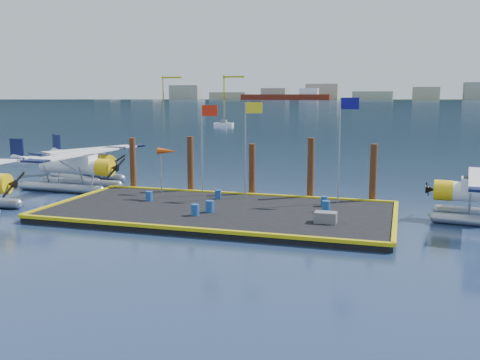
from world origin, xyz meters
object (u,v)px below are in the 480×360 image
object	(u,v)px
seaplane_c	(89,162)
windsock	(167,152)
drum_2	(326,206)
drum_3	(195,210)
flagpole_yellow	(249,135)
flagpole_blue	(343,134)
piling_0	(133,165)
piling_1	(190,166)
drum_5	(218,194)
crate	(326,217)
seaplane_b	(75,168)
piling_4	(373,175)
piling_2	(252,172)
piling_3	(311,170)
drum_1	(210,206)
drum_0	(149,196)
flagpole_red	(205,136)
drum_4	(324,201)

from	to	relation	value
seaplane_c	windsock	size ratio (longest dim) A/B	3.13
drum_2	drum_3	size ratio (longest dim) A/B	1.06
flagpole_yellow	flagpole_blue	distance (m)	6.00
drum_2	flagpole_yellow	xyz separation A→B (m)	(-5.45, 2.87, 3.78)
piling_0	piling_1	distance (m)	4.50
drum_5	crate	distance (m)	8.88
seaplane_b	crate	bearing A→B (deg)	73.36
drum_5	flagpole_blue	size ratio (longest dim) A/B	0.09
piling_0	piling_4	xyz separation A→B (m)	(17.00, 0.00, 0.00)
windsock	piling_0	xyz separation A→B (m)	(-3.47, 1.60, -1.23)
seaplane_c	piling_2	size ratio (longest dim) A/B	2.57
drum_5	crate	size ratio (longest dim) A/B	0.50
flagpole_yellow	piling_3	bearing A→B (deg)	22.85
piling_1	flagpole_yellow	bearing A→B (deg)	-18.79
drum_1	piling_4	distance (m)	10.91
piling_1	piling_3	size ratio (longest dim) A/B	0.98
seaplane_c	flagpole_blue	xyz separation A→B (m)	(21.40, -5.58, 3.12)
flagpole_yellow	drum_3	bearing A→B (deg)	-103.68
seaplane_c	piling_2	world-z (taller)	piling_2
drum_0	flagpole_red	size ratio (longest dim) A/B	0.10
drum_2	crate	xyz separation A→B (m)	(0.34, -2.58, -0.05)
piling_1	piling_2	size ratio (longest dim) A/B	1.11
drum_3	piling_3	bearing A→B (deg)	54.94
piling_2	piling_3	size ratio (longest dim) A/B	0.88
piling_3	crate	bearing A→B (deg)	-74.23
flagpole_blue	piling_1	distance (m)	11.12
flagpole_red	piling_3	distance (m)	7.33
drum_4	piling_4	xyz separation A→B (m)	(2.69, 2.79, 1.30)
piling_1	drum_4	bearing A→B (deg)	-15.85
piling_3	seaplane_c	bearing A→B (deg)	168.30
crate	flagpole_red	bearing A→B (deg)	148.17
drum_3	flagpole_yellow	distance (m)	7.10
seaplane_c	drum_1	distance (m)	17.86
drum_0	piling_1	bearing A→B (deg)	76.07
piling_2	crate	bearing A→B (deg)	-49.65
seaplane_b	flagpole_blue	bearing A→B (deg)	88.54
drum_3	piling_4	bearing A→B (deg)	38.89
drum_5	piling_2	size ratio (longest dim) A/B	0.15
crate	flagpole_red	world-z (taller)	flagpole_red
drum_3	piling_4	xyz separation A→B (m)	(9.22, 7.43, 1.28)
drum_2	flagpole_red	xyz separation A→B (m)	(-8.44, 2.87, 3.66)
drum_1	piling_3	size ratio (longest dim) A/B	0.16
crate	flagpole_blue	world-z (taller)	flagpole_blue
seaplane_c	piling_3	distance (m)	19.62
drum_4	piling_2	bearing A→B (deg)	152.33
seaplane_b	drum_1	world-z (taller)	seaplane_b
flagpole_red	flagpole_yellow	bearing A→B (deg)	0.00
flagpole_red	piling_2	xyz separation A→B (m)	(2.79, 1.60, -2.50)
flagpole_yellow	piling_0	world-z (taller)	flagpole_yellow
seaplane_c	piling_1	bearing A→B (deg)	94.49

